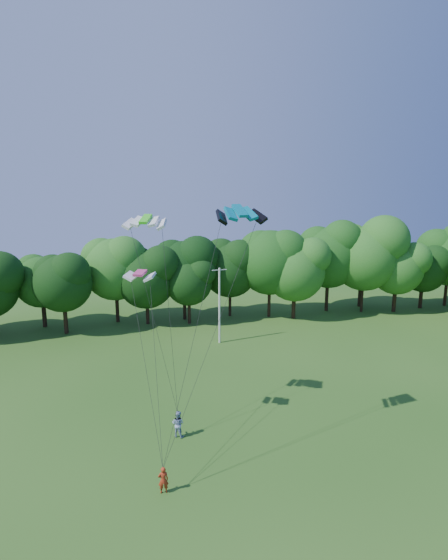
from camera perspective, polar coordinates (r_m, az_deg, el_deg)
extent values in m
plane|color=#214F15|center=(26.31, 2.34, -29.05)|extent=(160.00, 160.00, 0.00)
cylinder|color=silver|center=(49.36, -0.60, -3.41)|extent=(0.22, 0.22, 8.71)
cube|color=silver|center=(48.46, -0.61, 1.32)|extent=(1.73, 0.36, 0.08)
imported|color=#A62E15|center=(27.82, -7.94, -24.44)|extent=(0.60, 0.40, 1.64)
imported|color=#8CA1C2|center=(32.63, -6.03, -18.18)|extent=(1.18, 1.12, 1.92)
cube|color=#046F86|center=(27.32, 2.08, 9.02)|extent=(3.25, 1.85, 0.80)
cube|color=#39DC21|center=(31.31, -10.21, 7.84)|extent=(3.22, 2.34, 0.66)
cube|color=#C43673|center=(29.89, -10.92, 0.91)|extent=(2.30, 1.76, 0.34)
cylinder|color=black|center=(59.25, -5.17, -3.22)|extent=(0.41, 0.41, 4.05)
ellipsoid|color=black|center=(58.12, -5.27, 1.88)|extent=(8.11, 8.11, 8.84)
cylinder|color=#382716|center=(68.66, 17.31, -1.74)|extent=(0.41, 0.41, 3.83)
ellipsoid|color=#21601D|center=(67.72, 17.57, 2.42)|extent=(7.66, 7.66, 8.36)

